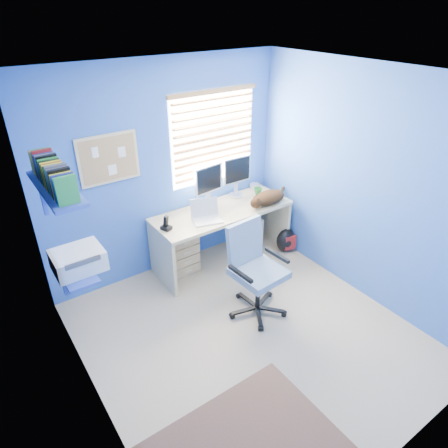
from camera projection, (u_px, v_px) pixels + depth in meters
floor at (249, 335)px, 4.07m from camera, size 3.00×3.20×0.00m
ceiling at (259, 78)px, 2.84m from camera, size 3.00×3.20×0.00m
wall_back at (166, 172)px, 4.60m from camera, size 3.00×0.01×2.50m
wall_front at (425, 342)px, 2.32m from camera, size 3.00×0.01×2.50m
wall_left at (80, 293)px, 2.71m from camera, size 0.01×3.20×2.50m
wall_right at (364, 188)px, 4.21m from camera, size 0.01×3.20×2.50m
desk at (222, 236)px, 5.06m from camera, size 1.75×0.65×0.74m
laptop at (207, 212)px, 4.58m from camera, size 0.39×0.34×0.22m
monitor_left at (208, 186)px, 4.83m from camera, size 0.41×0.17×0.54m
monitor_right at (236, 177)px, 5.09m from camera, size 0.40×0.13×0.54m
phone at (166, 223)px, 4.42m from camera, size 0.12×0.13×0.17m
mug at (258, 192)px, 5.22m from camera, size 0.10×0.09×0.10m
cd_spindle at (255, 186)px, 5.40m from camera, size 0.13×0.13×0.07m
cat at (269, 198)px, 4.98m from camera, size 0.51×0.33×0.17m
tower_pc at (247, 230)px, 5.46m from camera, size 0.23×0.45×0.45m
drawer_boxes at (182, 252)px, 4.92m from camera, size 0.35×0.28×0.54m
yellow_book at (248, 246)px, 5.30m from camera, size 0.03×0.17×0.24m
backpack at (286, 240)px, 5.35m from camera, size 0.32×0.28×0.33m
office_chair at (255, 281)px, 4.23m from camera, size 0.64×0.64×1.02m
window_blinds at (214, 137)px, 4.75m from camera, size 1.15×0.05×1.10m
corkboard at (109, 159)px, 4.11m from camera, size 0.64×0.02×0.52m
wall_shelves at (65, 220)px, 3.22m from camera, size 0.42×0.90×1.05m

